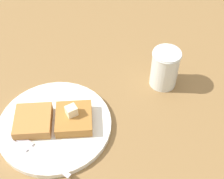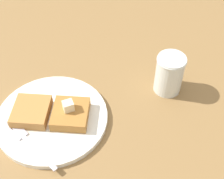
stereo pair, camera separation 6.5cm
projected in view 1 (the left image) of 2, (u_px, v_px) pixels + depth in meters
The scene contains 7 objects.
table_surface at pixel (64, 92), 72.41cm from camera, with size 109.39×109.39×2.54cm, color olive.
plate at pixel (55, 125), 63.73cm from camera, with size 23.18×23.18×1.22cm.
toast_slice_left at pixel (74, 119), 62.71cm from camera, with size 7.23×7.69×2.24cm, color #A76E30.
toast_slice_middle at pixel (33, 121), 62.32cm from camera, with size 7.23×7.69×2.24cm, color #B2793C.
butter_pat_primary at pixel (71, 111), 61.31cm from camera, with size 2.08×1.87×2.08cm, color #F6E8C2.
fork at pixel (34, 151), 58.80cm from camera, with size 14.90×8.57×0.36cm.
syrup_jar at pixel (164, 70), 69.55cm from camera, with size 6.38×6.38×9.24cm.
Camera 1 is at (-18.50, 46.11, 55.11)cm, focal length 50.00 mm.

